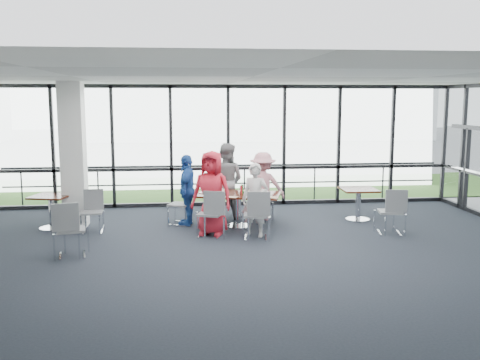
{
  "coord_description": "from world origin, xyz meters",
  "views": [
    {
      "loc": [
        -1.19,
        -9.05,
        2.83
      ],
      "look_at": [
        0.02,
        2.25,
        1.1
      ],
      "focal_mm": 40.0,
      "sensor_mm": 36.0,
      "label": 1
    }
  ],
  "objects": [
    {
      "name": "tumbler_c",
      "position": [
        0.11,
        2.81,
        0.82
      ],
      "size": [
        0.07,
        0.07,
        0.14
      ],
      "primitive_type": "cylinder",
      "color": "white",
      "rests_on": "main_table"
    },
    {
      "name": "structural_column",
      "position": [
        -3.6,
        3.0,
        1.6
      ],
      "size": [
        0.5,
        0.5,
        3.2
      ],
      "primitive_type": "cube",
      "color": "white",
      "rests_on": "ground"
    },
    {
      "name": "apron",
      "position": [
        0.0,
        10.0,
        -0.02
      ],
      "size": [
        80.0,
        70.0,
        0.02
      ],
      "primitive_type": "cube",
      "color": "gray",
      "rests_on": "ground"
    },
    {
      "name": "curtain_wall_back",
      "position": [
        0.0,
        5.0,
        1.6
      ],
      "size": [
        12.0,
        0.1,
        3.2
      ],
      "primitive_type": "cube",
      "color": "white",
      "rests_on": "ground"
    },
    {
      "name": "plate_fl",
      "position": [
        -0.32,
        2.99,
        0.76
      ],
      "size": [
        0.23,
        0.23,
        0.01
      ],
      "primitive_type": "cylinder",
      "color": "white",
      "rests_on": "main_table"
    },
    {
      "name": "tumbler_a",
      "position": [
        -0.28,
        2.44,
        0.82
      ],
      "size": [
        0.07,
        0.07,
        0.15
      ],
      "primitive_type": "cylinder",
      "color": "white",
      "rests_on": "main_table"
    },
    {
      "name": "ketchup_bottle",
      "position": [
        0.09,
        2.56,
        0.84
      ],
      "size": [
        0.06,
        0.06,
        0.18
      ],
      "primitive_type": "cylinder",
      "color": "#AC1823",
      "rests_on": "main_table"
    },
    {
      "name": "diner_far_right",
      "position": [
        0.65,
        3.14,
        0.8
      ],
      "size": [
        1.05,
        0.56,
        1.61
      ],
      "primitive_type": "imported",
      "rotation": [
        0.0,
        0.0,
        3.11
      ],
      "color": "pink",
      "rests_on": "ground"
    },
    {
      "name": "menu_b",
      "position": [
        0.67,
        2.03,
        0.75
      ],
      "size": [
        0.33,
        0.26,
        0.0
      ],
      "primitive_type": "cube",
      "rotation": [
        0.0,
        0.0,
        -0.16
      ],
      "color": "silver",
      "rests_on": "main_table"
    },
    {
      "name": "plate_nl",
      "position": [
        -0.56,
        2.43,
        0.76
      ],
      "size": [
        0.24,
        0.24,
        0.01
      ],
      "primitive_type": "cylinder",
      "color": "white",
      "rests_on": "main_table"
    },
    {
      "name": "chair_spare_la",
      "position": [
        -3.22,
        0.59,
        0.5
      ],
      "size": [
        0.57,
        0.57,
        1.0
      ],
      "primitive_type": null,
      "rotation": [
        0.0,
        0.0,
        0.2
      ],
      "color": "slate",
      "rests_on": "ground"
    },
    {
      "name": "exit_door",
      "position": [
        6.0,
        3.75,
        1.05
      ],
      "size": [
        0.12,
        1.6,
        2.1
      ],
      "primitive_type": "cube",
      "color": "black",
      "rests_on": "ground"
    },
    {
      "name": "main_table",
      "position": [
        0.02,
        2.55,
        0.62
      ],
      "size": [
        2.03,
        1.48,
        0.75
      ],
      "rotation": [
        0.0,
        0.0,
        -0.29
      ],
      "color": "#340D0B",
      "rests_on": "ground"
    },
    {
      "name": "chair_spare_lb",
      "position": [
        -3.13,
        2.32,
        0.44
      ],
      "size": [
        0.46,
        0.46,
        0.89
      ],
      "primitive_type": null,
      "rotation": [
        0.0,
        0.0,
        3.21
      ],
      "color": "slate",
      "rests_on": "ground"
    },
    {
      "name": "plate_nr",
      "position": [
        0.49,
        2.09,
        0.76
      ],
      "size": [
        0.23,
        0.23,
        0.01
      ],
      "primitive_type": "cylinder",
      "color": "white",
      "rests_on": "main_table"
    },
    {
      "name": "tumbler_d",
      "position": [
        -0.67,
        2.64,
        0.82
      ],
      "size": [
        0.07,
        0.07,
        0.14
      ],
      "primitive_type": "cylinder",
      "color": "white",
      "rests_on": "main_table"
    },
    {
      "name": "diner_far_left",
      "position": [
        -0.19,
        3.48,
        0.9
      ],
      "size": [
        1.02,
        0.85,
        1.8
      ],
      "primitive_type": "imported",
      "rotation": [
        0.0,
        0.0,
        2.73
      ],
      "color": "gray",
      "rests_on": "ground"
    },
    {
      "name": "side_table_left",
      "position": [
        -4.08,
        2.78,
        0.62
      ],
      "size": [
        0.93,
        0.93,
        0.75
      ],
      "rotation": [
        0.0,
        0.0,
        -0.24
      ],
      "color": "#340D0B",
      "rests_on": "ground"
    },
    {
      "name": "diner_near_right",
      "position": [
        0.27,
        1.69,
        0.76
      ],
      "size": [
        0.68,
        0.6,
        1.53
      ],
      "primitive_type": "imported",
      "rotation": [
        0.0,
        0.0,
        -0.43
      ],
      "color": "silver",
      "rests_on": "ground"
    },
    {
      "name": "guard_rail",
      "position": [
        0.0,
        5.6,
        0.5
      ],
      "size": [
        12.0,
        0.06,
        0.06
      ],
      "primitive_type": "cylinder",
      "rotation": [
        0.0,
        1.57,
        0.0
      ],
      "color": "#2D2D33",
      "rests_on": "ground"
    },
    {
      "name": "menu_a",
      "position": [
        -0.19,
        2.14,
        0.75
      ],
      "size": [
        0.33,
        0.29,
        0.0
      ],
      "primitive_type": "cube",
      "rotation": [
        0.0,
        0.0,
        -0.43
      ],
      "color": "silver",
      "rests_on": "main_table"
    },
    {
      "name": "menu_c",
      "position": [
        0.25,
        2.89,
        0.75
      ],
      "size": [
        0.33,
        0.25,
        0.0
      ],
      "primitive_type": "cube",
      "rotation": [
        0.0,
        0.0,
        -0.12
      ],
      "color": "silver",
      "rests_on": "main_table"
    },
    {
      "name": "green_bottle",
      "position": [
        0.1,
        2.56,
        0.85
      ],
      "size": [
        0.05,
        0.05,
        0.2
      ],
      "primitive_type": "cylinder",
      "color": "#1C6722",
      "rests_on": "main_table"
    },
    {
      "name": "chair_main_nr",
      "position": [
        0.26,
        1.48,
        0.49
      ],
      "size": [
        0.55,
        0.55,
        0.98
      ],
      "primitive_type": null,
      "rotation": [
        0.0,
        0.0,
        -0.15
      ],
      "color": "slate",
      "rests_on": "ground"
    },
    {
      "name": "floor",
      "position": [
        0.0,
        0.0,
        -0.01
      ],
      "size": [
        12.0,
        10.0,
        0.02
      ],
      "primitive_type": "cube",
      "color": "#1C222A",
      "rests_on": "ground"
    },
    {
      "name": "diner_end",
      "position": [
        -1.11,
        2.85,
        0.8
      ],
      "size": [
        0.68,
        1.02,
        1.6
      ],
      "primitive_type": "imported",
      "rotation": [
        0.0,
        0.0,
        -1.76
      ],
      "color": "#204EA1",
      "rests_on": "ground"
    },
    {
      "name": "chair_main_end",
      "position": [
        -1.28,
        2.91,
        0.46
      ],
      "size": [
        0.59,
        0.59,
        0.92
      ],
      "primitive_type": null,
      "rotation": [
        0.0,
        0.0,
        -1.98
      ],
      "color": "slate",
      "rests_on": "ground"
    },
    {
      "name": "plate_fr",
      "position": [
        0.6,
        2.75,
        0.76
      ],
      "size": [
        0.24,
        0.24,
        0.01
      ],
      "primitive_type": "cylinder",
      "color": "white",
      "rests_on": "main_table"
    },
    {
      "name": "diner_near_left",
      "position": [
        -0.61,
        1.92,
        0.88
      ],
      "size": [
        1.02,
        0.86,
        1.77
      ],
      "primitive_type": "imported",
      "rotation": [
        0.0,
        0.0,
        -0.4
      ],
      "color": "red",
      "rests_on": "ground"
    },
    {
      "name": "ceiling",
      "position": [
        0.0,
        0.0,
        3.2
      ],
      "size": [
        12.0,
        10.0,
        0.04
      ],
      "primitive_type": "cube",
      "color": "white",
      "rests_on": "ground"
    },
    {
      "name": "chair_main_fl",
      "position": [
        -0.15,
        3.55,
        0.49
      ],
      "size": [
        0.53,
        0.53,
        0.99
      ],
      "primitive_type": null,
      "rotation": [
        0.0,
        0.0,
        3.03
      ],
      "color": "slate",
      "rests_on": "ground"
    },
    {
      "name": "plate_end",
      "position": [
        -0.73,
        2.72,
        0.76
      ],
      "size": [
        0.25,
        0.25,
        0.01
      ],
      "primitive_type": "cylinder",
      "color": "white",
      "rests_on": "main_table"
    },
    {
      "name": "chair_spare_r",
      "position": [
        3.13,
        1.56,
        0.48
      ],
      "size": [
        0.55,
        0.55,
        0.95
      ],
      "primitive_type": null,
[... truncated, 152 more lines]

